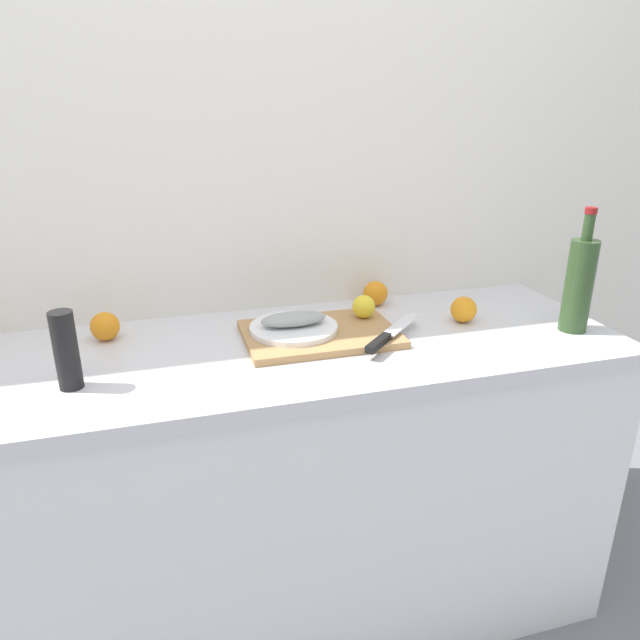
{
  "coord_description": "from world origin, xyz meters",
  "views": [
    {
      "loc": [
        -0.2,
        -1.36,
        1.51
      ],
      "look_at": [
        0.2,
        0.03,
        0.95
      ],
      "focal_mm": 32.94,
      "sensor_mm": 36.0,
      "label": 1
    }
  ],
  "objects_px": {
    "cutting_board": "(320,334)",
    "white_plate": "(294,328)",
    "lemon_0": "(364,307)",
    "pepper_mill": "(66,350)",
    "wine_bottle": "(579,283)",
    "chef_knife": "(387,336)",
    "fish_fillet": "(293,319)",
    "orange_0": "(105,326)"
  },
  "relations": [
    {
      "from": "fish_fillet",
      "to": "chef_knife",
      "type": "xyz_separation_m",
      "value": [
        0.22,
        -0.12,
        -0.02
      ]
    },
    {
      "from": "pepper_mill",
      "to": "wine_bottle",
      "type": "bearing_deg",
      "value": -0.72
    },
    {
      "from": "wine_bottle",
      "to": "pepper_mill",
      "type": "distance_m",
      "value": 1.29
    },
    {
      "from": "white_plate",
      "to": "lemon_0",
      "type": "bearing_deg",
      "value": 11.1
    },
    {
      "from": "orange_0",
      "to": "pepper_mill",
      "type": "bearing_deg",
      "value": -102.79
    },
    {
      "from": "white_plate",
      "to": "chef_knife",
      "type": "bearing_deg",
      "value": -29.65
    },
    {
      "from": "fish_fillet",
      "to": "pepper_mill",
      "type": "xyz_separation_m",
      "value": [
        -0.54,
        -0.14,
        0.04
      ]
    },
    {
      "from": "fish_fillet",
      "to": "orange_0",
      "type": "relative_size",
      "value": 2.32
    },
    {
      "from": "white_plate",
      "to": "pepper_mill",
      "type": "xyz_separation_m",
      "value": [
        -0.54,
        -0.14,
        0.06
      ]
    },
    {
      "from": "cutting_board",
      "to": "chef_knife",
      "type": "distance_m",
      "value": 0.18
    },
    {
      "from": "pepper_mill",
      "to": "fish_fillet",
      "type": "bearing_deg",
      "value": 14.79
    },
    {
      "from": "cutting_board",
      "to": "white_plate",
      "type": "height_order",
      "value": "white_plate"
    },
    {
      "from": "fish_fillet",
      "to": "chef_knife",
      "type": "distance_m",
      "value": 0.25
    },
    {
      "from": "fish_fillet",
      "to": "wine_bottle",
      "type": "height_order",
      "value": "wine_bottle"
    },
    {
      "from": "fish_fillet",
      "to": "orange_0",
      "type": "bearing_deg",
      "value": 165.67
    },
    {
      "from": "wine_bottle",
      "to": "pepper_mill",
      "type": "relative_size",
      "value": 1.89
    },
    {
      "from": "chef_knife",
      "to": "wine_bottle",
      "type": "height_order",
      "value": "wine_bottle"
    },
    {
      "from": "wine_bottle",
      "to": "orange_0",
      "type": "relative_size",
      "value": 4.46
    },
    {
      "from": "orange_0",
      "to": "chef_knife",
      "type": "bearing_deg",
      "value": -19.44
    },
    {
      "from": "chef_knife",
      "to": "pepper_mill",
      "type": "distance_m",
      "value": 0.76
    },
    {
      "from": "pepper_mill",
      "to": "cutting_board",
      "type": "bearing_deg",
      "value": 11.46
    },
    {
      "from": "white_plate",
      "to": "wine_bottle",
      "type": "bearing_deg",
      "value": -11.94
    },
    {
      "from": "chef_knife",
      "to": "lemon_0",
      "type": "height_order",
      "value": "lemon_0"
    },
    {
      "from": "white_plate",
      "to": "fish_fillet",
      "type": "bearing_deg",
      "value": -90.0
    },
    {
      "from": "cutting_board",
      "to": "white_plate",
      "type": "distance_m",
      "value": 0.07
    },
    {
      "from": "cutting_board",
      "to": "wine_bottle",
      "type": "relative_size",
      "value": 1.19
    },
    {
      "from": "cutting_board",
      "to": "orange_0",
      "type": "bearing_deg",
      "value": 165.45
    },
    {
      "from": "cutting_board",
      "to": "pepper_mill",
      "type": "relative_size",
      "value": 2.25
    },
    {
      "from": "cutting_board",
      "to": "fish_fillet",
      "type": "relative_size",
      "value": 2.28
    },
    {
      "from": "fish_fillet",
      "to": "pepper_mill",
      "type": "relative_size",
      "value": 0.99
    },
    {
      "from": "pepper_mill",
      "to": "lemon_0",
      "type": "bearing_deg",
      "value": 13.76
    },
    {
      "from": "chef_knife",
      "to": "lemon_0",
      "type": "relative_size",
      "value": 3.54
    },
    {
      "from": "wine_bottle",
      "to": "white_plate",
      "type": "bearing_deg",
      "value": 168.06
    },
    {
      "from": "white_plate",
      "to": "chef_knife",
      "type": "height_order",
      "value": "chef_knife"
    },
    {
      "from": "orange_0",
      "to": "wine_bottle",
      "type": "bearing_deg",
      "value": -12.88
    },
    {
      "from": "cutting_board",
      "to": "fish_fillet",
      "type": "bearing_deg",
      "value": 163.94
    },
    {
      "from": "cutting_board",
      "to": "fish_fillet",
      "type": "height_order",
      "value": "fish_fillet"
    },
    {
      "from": "white_plate",
      "to": "pepper_mill",
      "type": "height_order",
      "value": "pepper_mill"
    },
    {
      "from": "lemon_0",
      "to": "wine_bottle",
      "type": "height_order",
      "value": "wine_bottle"
    },
    {
      "from": "lemon_0",
      "to": "pepper_mill",
      "type": "xyz_separation_m",
      "value": [
        -0.75,
        -0.18,
        0.04
      ]
    },
    {
      "from": "chef_knife",
      "to": "lemon_0",
      "type": "xyz_separation_m",
      "value": [
        -0.0,
        0.17,
        0.02
      ]
    },
    {
      "from": "orange_0",
      "to": "pepper_mill",
      "type": "relative_size",
      "value": 0.42
    }
  ]
}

